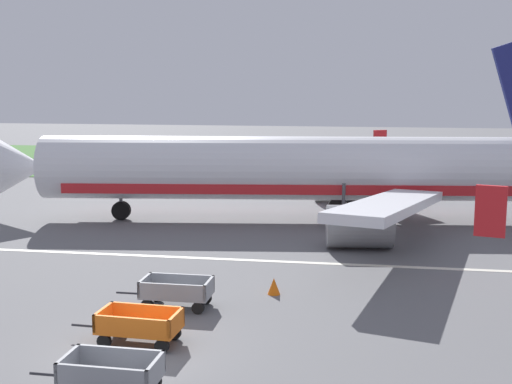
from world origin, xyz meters
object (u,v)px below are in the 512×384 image
object	(u,v)px
baggage_cart_third_in_row	(176,291)
baggage_cart_nearest	(111,374)
airplane	(316,170)
traffic_cone_near_plane	(274,286)
baggage_cart_second_in_row	(139,325)

from	to	relation	value
baggage_cart_third_in_row	baggage_cart_nearest	bearing A→B (deg)	-87.50
baggage_cart_third_in_row	airplane	bearing A→B (deg)	77.46
baggage_cart_nearest	baggage_cart_third_in_row	world-z (taller)	same
airplane	traffic_cone_near_plane	world-z (taller)	airplane
baggage_cart_second_in_row	traffic_cone_near_plane	bearing A→B (deg)	59.05
baggage_cart_nearest	traffic_cone_near_plane	bearing A→B (deg)	72.42
airplane	baggage_cart_third_in_row	world-z (taller)	airplane
baggage_cart_nearest	baggage_cart_second_in_row	bearing A→B (deg)	97.63
baggage_cart_nearest	baggage_cart_second_in_row	world-z (taller)	same
traffic_cone_near_plane	airplane	bearing A→B (deg)	88.35
airplane	baggage_cart_second_in_row	distance (m)	20.68
airplane	baggage_cart_second_in_row	bearing A→B (deg)	-100.82
baggage_cart_nearest	baggage_cart_third_in_row	xyz separation A→B (m)	(-0.31, 7.19, 0.00)
baggage_cart_third_in_row	traffic_cone_near_plane	size ratio (longest dim) A/B	5.51
airplane	baggage_cart_second_in_row	xyz separation A→B (m)	(-3.85, -20.17, -2.45)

